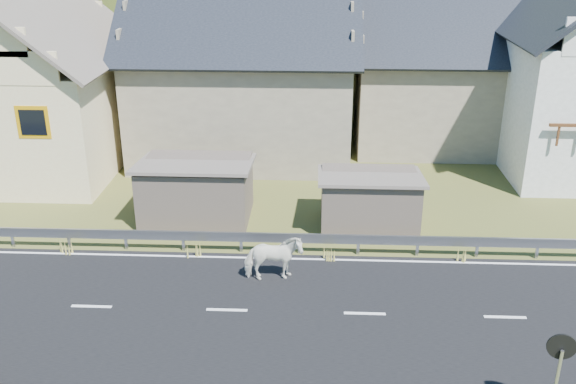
{
  "coord_description": "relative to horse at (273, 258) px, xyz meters",
  "views": [
    {
      "loc": [
        2.52,
        -15.81,
        10.36
      ],
      "look_at": [
        1.58,
        4.3,
        2.01
      ],
      "focal_mm": 40.0,
      "sensor_mm": 36.0,
      "label": 1
    }
  ],
  "objects": [
    {
      "name": "horse",
      "position": [
        0.0,
        0.0,
        0.0
      ],
      "size": [
        1.11,
        1.9,
        1.51
      ],
      "primitive_type": "imported",
      "rotation": [
        0.0,
        0.0,
        1.75
      ],
      "color": "white",
      "rests_on": "road"
    },
    {
      "name": "house_cream",
      "position": [
        -11.24,
        10.19,
        3.56
      ],
      "size": [
        7.8,
        9.8,
        8.3
      ],
      "color": "beige",
      "rests_on": "ground"
    },
    {
      "name": "house_stone_a",
      "position": [
        -2.24,
        13.19,
        3.84
      ],
      "size": [
        10.8,
        9.8,
        8.9
      ],
      "color": "gray",
      "rests_on": "ground"
    },
    {
      "name": "house_stone_b",
      "position": [
        7.76,
        15.19,
        3.44
      ],
      "size": [
        9.8,
        8.8,
        8.1
      ],
      "color": "gray",
      "rests_on": "ground"
    },
    {
      "name": "ground",
      "position": [
        -1.24,
        -1.81,
        -0.8
      ],
      "size": [
        160.0,
        160.0,
        0.0
      ],
      "primitive_type": "plane",
      "color": "#3D4018",
      "rests_on": "ground"
    },
    {
      "name": "shed_left",
      "position": [
        -3.24,
        4.69,
        0.3
      ],
      "size": [
        4.3,
        3.3,
        2.4
      ],
      "primitive_type": "cube",
      "color": "#65574B",
      "rests_on": "ground"
    },
    {
      "name": "traffic_mirror",
      "position": [
        6.66,
        -5.86,
        0.88
      ],
      "size": [
        0.63,
        0.21,
        2.28
      ],
      "rotation": [
        0.0,
        0.0,
        -0.17
      ],
      "color": "#93969B",
      "rests_on": "ground"
    },
    {
      "name": "guardrail",
      "position": [
        -1.24,
        1.87,
        -0.23
      ],
      "size": [
        28.1,
        0.09,
        0.75
      ],
      "color": "#93969B",
      "rests_on": "ground"
    },
    {
      "name": "mountain",
      "position": [
        3.76,
        178.19,
        -20.8
      ],
      "size": [
        440.0,
        280.0,
        260.0
      ],
      "primitive_type": "ellipsoid",
      "color": "#2D3D10",
      "rests_on": "ground"
    },
    {
      "name": "lane_markings",
      "position": [
        -1.24,
        -1.81,
        -0.75
      ],
      "size": [
        60.0,
        6.6,
        0.01
      ],
      "primitive_type": "cube",
      "color": "silver",
      "rests_on": "road"
    },
    {
      "name": "road",
      "position": [
        -1.24,
        -1.81,
        -0.78
      ],
      "size": [
        60.0,
        7.0,
        0.04
      ],
      "primitive_type": "cube",
      "color": "black",
      "rests_on": "ground"
    },
    {
      "name": "shed_right",
      "position": [
        3.26,
        4.19,
        0.2
      ],
      "size": [
        3.8,
        2.9,
        2.2
      ],
      "primitive_type": "cube",
      "color": "#65574B",
      "rests_on": "ground"
    }
  ]
}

